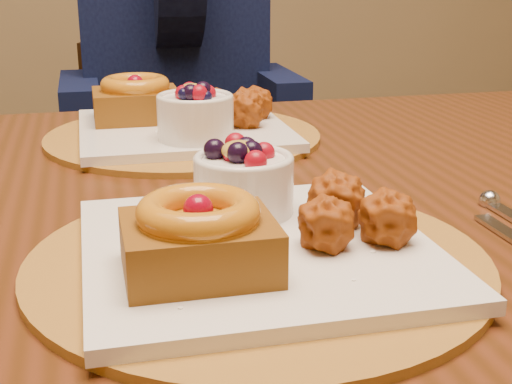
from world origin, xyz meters
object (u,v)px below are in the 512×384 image
at_px(place_setting_near, 253,234).
at_px(chair_far, 162,214).
at_px(dining_table, 212,250).
at_px(place_setting_far, 181,120).
at_px(diner, 172,31).

bearing_deg(place_setting_near, chair_far, 88.73).
bearing_deg(chair_far, dining_table, -73.93).
relative_size(place_setting_near, place_setting_far, 1.00).
xyz_separation_m(place_setting_far, diner, (0.07, 0.62, 0.06)).
bearing_deg(place_setting_near, place_setting_far, 90.09).
distance_m(place_setting_near, place_setting_far, 0.43).
xyz_separation_m(place_setting_near, diner, (0.07, 1.05, 0.06)).
bearing_deg(diner, place_setting_far, -74.72).
distance_m(place_setting_near, diner, 1.06).
relative_size(dining_table, place_setting_near, 4.21).
bearing_deg(place_setting_near, dining_table, 89.24).
distance_m(place_setting_far, diner, 0.63).
relative_size(place_setting_near, chair_far, 0.47).
bearing_deg(chair_far, place_setting_near, -73.78).
bearing_deg(place_setting_far, chair_far, 87.66).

